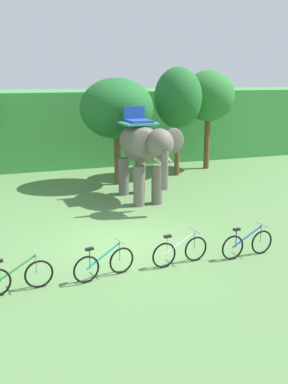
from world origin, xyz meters
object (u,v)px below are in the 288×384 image
at_px(tree_center, 209,96).
at_px(bike_white, 180,251).
at_px(tree_center_right, 178,98).
at_px(elephant, 143,148).
at_px(bike_blue, 247,244).
at_px(bike_green, 18,277).
at_px(tree_far_left, 117,109).
at_px(bike_teal, 104,264).

distance_m(tree_center, bike_white, 13.44).
bearing_deg(tree_center_right, elephant, -128.88).
relative_size(elephant, bike_blue, 2.45).
xyz_separation_m(elephant, bike_blue, (0.97, -6.33, -1.82)).
distance_m(tree_center_right, bike_blue, 11.13).
bearing_deg(bike_green, elephant, 50.35).
bearing_deg(elephant, bike_white, -99.53).
distance_m(tree_far_left, elephant, 3.39).
bearing_deg(elephant, tree_center, 42.85).
distance_m(tree_far_left, bike_blue, 10.02).
bearing_deg(tree_far_left, bike_teal, -107.61).
height_order(bike_green, bike_white, same).
xyz_separation_m(bike_green, bike_white, (4.26, 0.21, 0.00)).
bearing_deg(bike_blue, tree_center, 68.54).
height_order(tree_center_right, elephant, tree_center_right).
bearing_deg(elephant, bike_green, -129.65).
height_order(elephant, bike_teal, elephant).
bearing_deg(tree_far_left, tree_center_right, 14.28).
bearing_deg(bike_blue, bike_white, 175.87).
xyz_separation_m(tree_center_right, bike_green, (-8.51, -10.38, -3.51)).
relative_size(tree_far_left, bike_teal, 2.93).
relative_size(tree_center, bike_green, 3.11).
bearing_deg(bike_white, bike_green, -177.21).
distance_m(elephant, bike_blue, 6.66).
relative_size(elephant, bike_teal, 2.50).
xyz_separation_m(tree_center_right, bike_white, (-4.25, -10.17, -3.51)).
bearing_deg(bike_green, bike_blue, 0.57).
height_order(tree_far_left, elephant, tree_far_left).
bearing_deg(bike_blue, bike_teal, 179.91).
height_order(tree_center, elephant, tree_center).
bearing_deg(tree_center, bike_teal, -127.17).
xyz_separation_m(tree_far_left, tree_center, (5.62, 1.93, 0.38)).
bearing_deg(elephant, bike_blue, -81.32).
height_order(bike_green, bike_blue, same).
bearing_deg(bike_teal, tree_center, 52.83).
distance_m(tree_center, bike_blue, 12.72).
distance_m(tree_far_left, bike_green, 11.25).
distance_m(tree_center_right, bike_green, 13.87).
relative_size(tree_far_left, bike_white, 2.88).
height_order(tree_far_left, tree_center, tree_center).
relative_size(tree_center_right, bike_white, 3.18).
xyz_separation_m(elephant, bike_green, (-5.30, -6.39, -1.82)).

